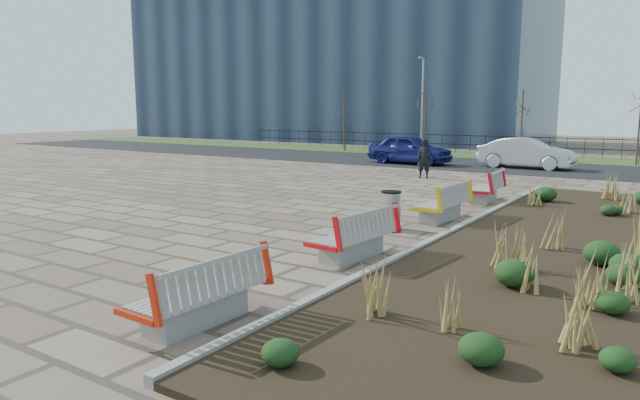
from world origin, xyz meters
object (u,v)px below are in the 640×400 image
Objects in this scene: car_silver at (526,153)px; lamp_west at (422,107)px; bench_a at (196,290)px; bench_b at (352,234)px; bench_d at (484,186)px; car_blue at (410,149)px; pedestrian at (424,159)px; bench_c at (441,202)px; litter_bin at (391,211)px.

lamp_west is at bearing 61.17° from car_silver.
bench_a is at bearing -175.25° from car_silver.
bench_d is (0.00, 8.43, 0.00)m from bench_b.
car_blue is 1.00× the size of car_silver.
bench_d is at bearing -64.44° from pedestrian.
bench_d is at bearing -60.14° from lamp_west.
car_silver is at bearing -30.07° from lamp_west.
bench_b is (0.00, 4.27, 0.00)m from bench_a.
bench_c is at bearing -79.19° from pedestrian.
lamp_west is at bearing 114.37° from bench_d.
car_silver is at bearing -76.40° from car_blue.
bench_a is 29.88m from lamp_west.
bench_c reaches higher than litter_bin.
bench_b is 25.86m from lamp_west.
litter_bin is at bearing -68.35° from lamp_west.
pedestrian is at bearing 118.67° from bench_c.
car_blue reaches higher than bench_b.
pedestrian is (-3.55, 10.35, 0.37)m from litter_bin.
lamp_west reaches higher than car_blue.
car_silver is at bearing 91.93° from bench_d.
bench_b and bench_c have the same top height.
bench_b is at bearing -155.75° from car_blue.
bench_b reaches higher than litter_bin.
car_silver is 0.76× the size of lamp_west.
bench_b is 2.23× the size of litter_bin.
lamp_west reaches higher than bench_a.
bench_b is 0.35× the size of lamp_west.
bench_b and bench_d have the same top height.
litter_bin is 10.95m from pedestrian.
pedestrian reaches higher than bench_b.
car_blue is 6.14m from lamp_west.
litter_bin is at bearing -101.48° from bench_d.
car_silver reaches higher than bench_c.
litter_bin is at bearing 106.68° from bench_b.
bench_b is 20.03m from car_blue.
bench_a is 1.00× the size of bench_b.
pedestrian reaches higher than litter_bin.
bench_a is 24.06m from car_silver.
bench_a is 1.00× the size of bench_d.
car_blue is at bearing 109.67° from bench_a.
bench_b is 0.46× the size of car_blue.
lamp_west is at bearing 117.71° from bench_c.
pedestrian is (-4.13, 4.82, 0.34)m from bench_d.
car_blue is (-6.70, 15.76, 0.32)m from litter_bin.
bench_c is 21.52m from lamp_west.
pedestrian is at bearing 112.69° from bench_b.
pedestrian is at bearing -65.86° from lamp_west.
lamp_west is (-9.00, 24.11, 2.54)m from bench_b.
bench_c is (0.00, 8.99, 0.00)m from bench_a.
pedestrian is at bearing -146.89° from car_blue.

